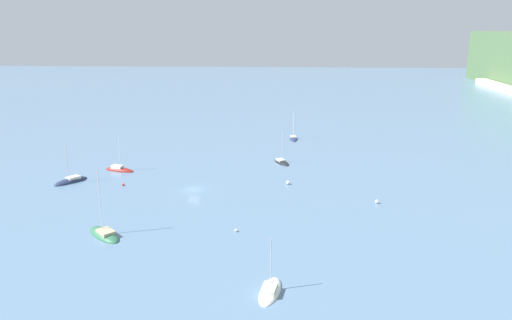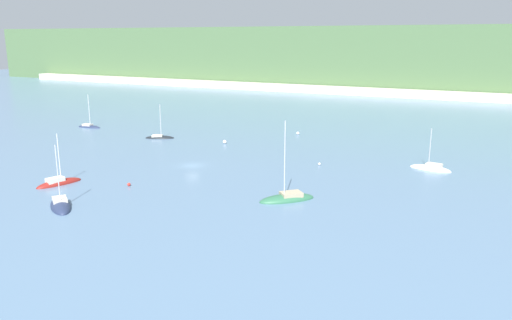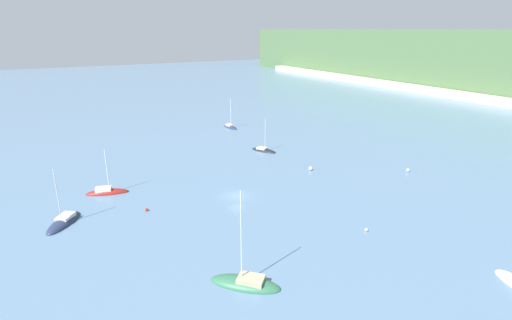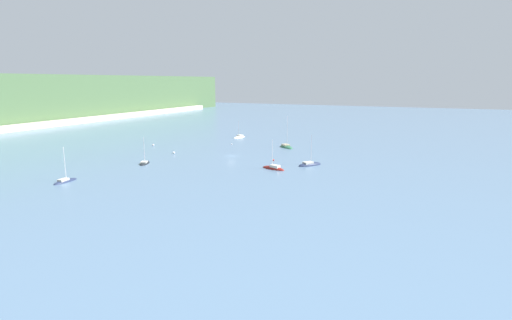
{
  "view_description": "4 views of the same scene",
  "coord_description": "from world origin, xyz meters",
  "px_view_note": "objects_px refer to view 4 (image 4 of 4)",
  "views": [
    {
      "loc": [
        103.22,
        19.2,
        35.96
      ],
      "look_at": [
        -14.44,
        12.95,
        2.91
      ],
      "focal_mm": 35.0,
      "sensor_mm": 36.0,
      "label": 1
    },
    {
      "loc": [
        53.56,
        -78.95,
        24.42
      ],
      "look_at": [
        16.22,
        -4.41,
        3.87
      ],
      "focal_mm": 35.0,
      "sensor_mm": 36.0,
      "label": 2
    },
    {
      "loc": [
        62.0,
        -30.66,
        29.95
      ],
      "look_at": [
        -10.15,
        9.98,
        2.57
      ],
      "focal_mm": 28.0,
      "sensor_mm": 36.0,
      "label": 3
    },
    {
      "loc": [
        -120.91,
        -63.26,
        25.81
      ],
      "look_at": [
        -14.61,
        -15.9,
        2.57
      ],
      "focal_mm": 28.0,
      "sensor_mm": 36.0,
      "label": 4
    }
  ],
  "objects_px": {
    "sailboat_0": "(239,137)",
    "mooring_buoy_2": "(273,160)",
    "sailboat_5": "(273,169)",
    "sailboat_4": "(310,165)",
    "sailboat_1": "(145,163)",
    "mooring_buoy_0": "(174,153)",
    "mooring_buoy_3": "(153,145)",
    "sailboat_3": "(286,147)",
    "mooring_buoy_1": "(232,144)",
    "sailboat_2": "(65,181)"
  },
  "relations": [
    {
      "from": "sailboat_4",
      "to": "sailboat_5",
      "type": "xyz_separation_m",
      "value": [
        -9.5,
        8.32,
        0.04
      ]
    },
    {
      "from": "sailboat_5",
      "to": "mooring_buoy_1",
      "type": "distance_m",
      "value": 48.0
    },
    {
      "from": "sailboat_2",
      "to": "sailboat_3",
      "type": "distance_m",
      "value": 81.98
    },
    {
      "from": "sailboat_4",
      "to": "sailboat_5",
      "type": "height_order",
      "value": "sailboat_4"
    },
    {
      "from": "sailboat_3",
      "to": "mooring_buoy_0",
      "type": "distance_m",
      "value": 43.71
    },
    {
      "from": "sailboat_5",
      "to": "mooring_buoy_0",
      "type": "bearing_deg",
      "value": 5.03
    },
    {
      "from": "mooring_buoy_0",
      "to": "mooring_buoy_2",
      "type": "distance_m",
      "value": 37.3
    },
    {
      "from": "sailboat_0",
      "to": "sailboat_5",
      "type": "bearing_deg",
      "value": 45.17
    },
    {
      "from": "mooring_buoy_3",
      "to": "sailboat_1",
      "type": "bearing_deg",
      "value": -146.16
    },
    {
      "from": "sailboat_1",
      "to": "sailboat_2",
      "type": "height_order",
      "value": "sailboat_2"
    },
    {
      "from": "sailboat_4",
      "to": "mooring_buoy_2",
      "type": "xyz_separation_m",
      "value": [
        1.95,
        12.85,
        0.2
      ]
    },
    {
      "from": "sailboat_5",
      "to": "mooring_buoy_1",
      "type": "relative_size",
      "value": 18.78
    },
    {
      "from": "mooring_buoy_1",
      "to": "mooring_buoy_2",
      "type": "xyz_separation_m",
      "value": [
        -24.01,
        -27.82,
        0.03
      ]
    },
    {
      "from": "mooring_buoy_0",
      "to": "mooring_buoy_3",
      "type": "xyz_separation_m",
      "value": [
        11.29,
        18.0,
        -0.04
      ]
    },
    {
      "from": "sailboat_2",
      "to": "sailboat_4",
      "type": "height_order",
      "value": "sailboat_4"
    },
    {
      "from": "sailboat_2",
      "to": "sailboat_3",
      "type": "height_order",
      "value": "sailboat_3"
    },
    {
      "from": "sailboat_3",
      "to": "mooring_buoy_0",
      "type": "relative_size",
      "value": 15.57
    },
    {
      "from": "sailboat_2",
      "to": "sailboat_4",
      "type": "bearing_deg",
      "value": -52.2
    },
    {
      "from": "sailboat_0",
      "to": "sailboat_3",
      "type": "distance_m",
      "value": 33.88
    },
    {
      "from": "sailboat_0",
      "to": "mooring_buoy_1",
      "type": "xyz_separation_m",
      "value": [
        -20.03,
        -6.5,
        0.14
      ]
    },
    {
      "from": "sailboat_5",
      "to": "sailboat_1",
      "type": "bearing_deg",
      "value": 29.63
    },
    {
      "from": "sailboat_4",
      "to": "sailboat_5",
      "type": "bearing_deg",
      "value": 175.75
    },
    {
      "from": "sailboat_5",
      "to": "mooring_buoy_1",
      "type": "height_order",
      "value": "sailboat_5"
    },
    {
      "from": "sailboat_5",
      "to": "sailboat_4",
      "type": "bearing_deg",
      "value": -114.53
    },
    {
      "from": "sailboat_4",
      "to": "sailboat_3",
      "type": "bearing_deg",
      "value": 68.92
    },
    {
      "from": "sailboat_1",
      "to": "mooring_buoy_3",
      "type": "height_order",
      "value": "sailboat_1"
    },
    {
      "from": "sailboat_1",
      "to": "mooring_buoy_0",
      "type": "xyz_separation_m",
      "value": [
        17.84,
        1.54,
        0.35
      ]
    },
    {
      "from": "mooring_buoy_0",
      "to": "sailboat_3",
      "type": "bearing_deg",
      "value": -47.18
    },
    {
      "from": "sailboat_4",
      "to": "mooring_buoy_3",
      "type": "relative_size",
      "value": 13.52
    },
    {
      "from": "sailboat_1",
      "to": "sailboat_5",
      "type": "bearing_deg",
      "value": -102.0
    },
    {
      "from": "sailboat_3",
      "to": "mooring_buoy_2",
      "type": "relative_size",
      "value": 23.56
    },
    {
      "from": "sailboat_3",
      "to": "mooring_buoy_0",
      "type": "xyz_separation_m",
      "value": [
        -29.71,
        32.06,
        0.33
      ]
    },
    {
      "from": "mooring_buoy_2",
      "to": "mooring_buoy_1",
      "type": "bearing_deg",
      "value": 49.2
    },
    {
      "from": "mooring_buoy_0",
      "to": "mooring_buoy_1",
      "type": "distance_m",
      "value": 28.47
    },
    {
      "from": "mooring_buoy_1",
      "to": "mooring_buoy_2",
      "type": "height_order",
      "value": "mooring_buoy_2"
    },
    {
      "from": "mooring_buoy_1",
      "to": "sailboat_4",
      "type": "bearing_deg",
      "value": -122.55
    },
    {
      "from": "mooring_buoy_0",
      "to": "mooring_buoy_3",
      "type": "bearing_deg",
      "value": 57.9
    },
    {
      "from": "sailboat_1",
      "to": "sailboat_5",
      "type": "distance_m",
      "value": 41.24
    },
    {
      "from": "sailboat_3",
      "to": "mooring_buoy_2",
      "type": "height_order",
      "value": "sailboat_3"
    },
    {
      "from": "sailboat_3",
      "to": "mooring_buoy_2",
      "type": "xyz_separation_m",
      "value": [
        -26.84,
        -5.13,
        0.18
      ]
    },
    {
      "from": "sailboat_0",
      "to": "mooring_buoy_3",
      "type": "xyz_separation_m",
      "value": [
        -35.62,
        20.87,
        0.28
      ]
    },
    {
      "from": "mooring_buoy_2",
      "to": "sailboat_3",
      "type": "bearing_deg",
      "value": 10.82
    },
    {
      "from": "sailboat_1",
      "to": "sailboat_2",
      "type": "xyz_separation_m",
      "value": [
        -27.0,
        3.57,
        0.03
      ]
    },
    {
      "from": "sailboat_2",
      "to": "mooring_buoy_1",
      "type": "relative_size",
      "value": 19.15
    },
    {
      "from": "sailboat_0",
      "to": "sailboat_1",
      "type": "xyz_separation_m",
      "value": [
        -64.75,
        1.34,
        -0.04
      ]
    },
    {
      "from": "sailboat_0",
      "to": "mooring_buoy_2",
      "type": "xyz_separation_m",
      "value": [
        -44.04,
        -34.32,
        0.17
      ]
    },
    {
      "from": "mooring_buoy_2",
      "to": "mooring_buoy_3",
      "type": "relative_size",
      "value": 0.73
    },
    {
      "from": "sailboat_1",
      "to": "sailboat_3",
      "type": "relative_size",
      "value": 0.68
    },
    {
      "from": "sailboat_1",
      "to": "sailboat_3",
      "type": "bearing_deg",
      "value": -57.68
    },
    {
      "from": "sailboat_4",
      "to": "mooring_buoy_3",
      "type": "bearing_deg",
      "value": 118.26
    }
  ]
}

